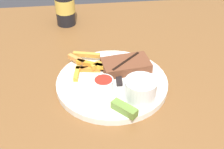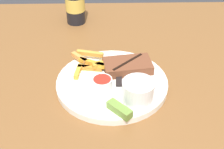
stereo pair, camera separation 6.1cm
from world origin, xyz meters
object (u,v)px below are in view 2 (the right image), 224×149
at_px(coleslaw_cup, 138,90).
at_px(pickle_spear, 120,109).
at_px(dipping_sauce_cup, 102,83).
at_px(dinner_plate, 112,83).
at_px(knife_utensil, 119,72).
at_px(steak_portion, 128,66).
at_px(beer_bottle, 75,3).
at_px(fork_utensil, 84,75).

distance_m(coleslaw_cup, pickle_spear, 0.07).
bearing_deg(dipping_sauce_cup, coleslaw_cup, -26.62).
height_order(dinner_plate, knife_utensil, knife_utensil).
distance_m(steak_portion, pickle_spear, 0.17).
relative_size(dinner_plate, beer_bottle, 1.42).
bearing_deg(dinner_plate, dipping_sauce_cup, -127.18).
relative_size(fork_utensil, beer_bottle, 0.63).
distance_m(fork_utensil, beer_bottle, 0.36).
bearing_deg(pickle_spear, coleslaw_cup, 43.96).
xyz_separation_m(dinner_plate, dipping_sauce_cup, (-0.03, -0.03, 0.03)).
bearing_deg(fork_utensil, steak_portion, 29.00).
distance_m(dinner_plate, beer_bottle, 0.40).
xyz_separation_m(fork_utensil, knife_utensil, (0.10, 0.01, 0.00)).
bearing_deg(coleslaw_cup, fork_utensil, 143.70).
height_order(dinner_plate, fork_utensil, fork_utensil).
height_order(coleslaw_cup, pickle_spear, coleslaw_cup).
relative_size(dipping_sauce_cup, fork_utensil, 0.39).
bearing_deg(knife_utensil, fork_utensil, 99.86).
xyz_separation_m(dinner_plate, pickle_spear, (0.01, -0.12, 0.02)).
distance_m(dinner_plate, pickle_spear, 0.12).
distance_m(steak_portion, fork_utensil, 0.12).
distance_m(steak_portion, beer_bottle, 0.37).
bearing_deg(knife_utensil, dinner_plate, 151.37).
relative_size(dinner_plate, coleslaw_cup, 3.76).
bearing_deg(fork_utensil, dipping_sauce_cup, -32.17).
bearing_deg(steak_portion, dinner_plate, -132.58).
relative_size(dinner_plate, knife_utensil, 1.78).
bearing_deg(beer_bottle, steak_portion, -62.97).
distance_m(dinner_plate, fork_utensil, 0.08).
distance_m(dinner_plate, steak_portion, 0.07).
relative_size(steak_portion, pickle_spear, 2.21).
height_order(coleslaw_cup, beer_bottle, beer_bottle).
xyz_separation_m(pickle_spear, beer_bottle, (-0.14, 0.49, 0.05)).
relative_size(fork_utensil, knife_utensil, 0.79).
height_order(coleslaw_cup, fork_utensil, coleslaw_cup).
height_order(coleslaw_cup, knife_utensil, coleslaw_cup).
bearing_deg(pickle_spear, knife_utensil, 87.78).
xyz_separation_m(dinner_plate, coleslaw_cup, (0.06, -0.08, 0.04)).
bearing_deg(knife_utensil, coleslaw_cup, -156.39).
bearing_deg(dipping_sauce_cup, steak_portion, 49.54).
bearing_deg(beer_bottle, pickle_spear, -74.62).
height_order(dipping_sauce_cup, fork_utensil, dipping_sauce_cup).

